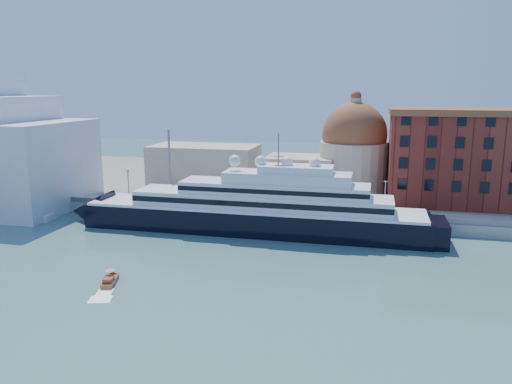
# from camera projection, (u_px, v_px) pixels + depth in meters

# --- Properties ---
(ground) EXTENTS (400.00, 400.00, 0.00)m
(ground) POSITION_uv_depth(u_px,v_px,m) (204.00, 267.00, 85.29)
(ground) COLOR #365D5D
(ground) RESTS_ON ground
(quay) EXTENTS (180.00, 10.00, 2.50)m
(quay) POSITION_uv_depth(u_px,v_px,m) (252.00, 213.00, 117.41)
(quay) COLOR gray
(quay) RESTS_ON ground
(land) EXTENTS (260.00, 72.00, 2.00)m
(land) POSITION_uv_depth(u_px,v_px,m) (283.00, 182.00, 156.49)
(land) COLOR slate
(land) RESTS_ON ground
(quay_fence) EXTENTS (180.00, 0.10, 1.20)m
(quay_fence) POSITION_uv_depth(u_px,v_px,m) (247.00, 209.00, 112.75)
(quay_fence) COLOR slate
(quay_fence) RESTS_ON quay
(superyacht) EXTENTS (82.17, 11.39, 24.56)m
(superyacht) POSITION_uv_depth(u_px,v_px,m) (242.00, 211.00, 106.22)
(superyacht) COLOR black
(superyacht) RESTS_ON ground
(service_barge) EXTENTS (13.41, 6.29, 2.90)m
(service_barge) POSITION_uv_depth(u_px,v_px,m) (26.00, 217.00, 115.37)
(service_barge) COLOR white
(service_barge) RESTS_ON ground
(water_taxi) EXTENTS (3.11, 5.47, 2.47)m
(water_taxi) POSITION_uv_depth(u_px,v_px,m) (110.00, 280.00, 77.87)
(water_taxi) COLOR maroon
(water_taxi) RESTS_ON ground
(warehouse) EXTENTS (43.00, 19.00, 23.25)m
(warehouse) POSITION_uv_depth(u_px,v_px,m) (479.00, 157.00, 120.14)
(warehouse) COLOR maroon
(warehouse) RESTS_ON land
(church) EXTENTS (66.00, 18.00, 25.50)m
(church) POSITION_uv_depth(u_px,v_px,m) (295.00, 159.00, 136.56)
(church) COLOR beige
(church) RESTS_ON land
(lamp_posts) EXTENTS (120.80, 2.40, 18.00)m
(lamp_posts) POSITION_uv_depth(u_px,v_px,m) (198.00, 176.00, 116.89)
(lamp_posts) COLOR slate
(lamp_posts) RESTS_ON quay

